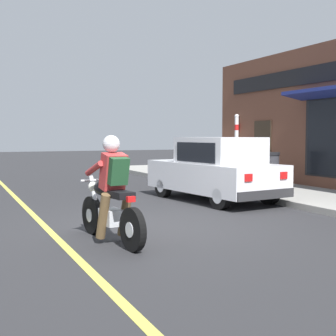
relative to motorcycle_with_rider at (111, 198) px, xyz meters
The scene contains 6 objects.
ground_plane 1.48m from the motorcycle_with_rider, 33.92° to the left, with size 80.00×80.00×0.00m, color #2B2B2D.
sidewalk_curb 7.07m from the motorcycle_with_rider, 32.03° to the left, with size 2.60×22.00×0.14m, color #9E9B93.
lane_stripe 3.86m from the motorcycle_with_rider, 100.66° to the left, with size 0.12×19.80×0.01m, color #D1C64C.
motorcycle_with_rider is the anchor object (origin of this frame).
car_hatchback 4.89m from the motorcycle_with_rider, 40.95° to the left, with size 2.09×3.95×1.57m.
trash_bin 7.71m from the motorcycle_with_rider, 35.29° to the left, with size 0.56×0.56×0.98m.
Camera 1 is at (-3.25, -7.45, 1.62)m, focal length 50.00 mm.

